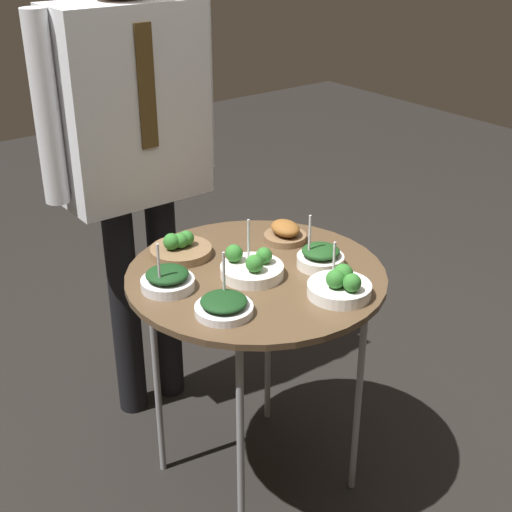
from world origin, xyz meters
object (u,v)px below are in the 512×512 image
object	(u,v)px
bowl_broccoli_front_left	(340,285)
waiter_figure	(132,129)
bowl_spinach_near_rim	(167,280)
bowl_broccoli_mid_left	(180,248)
bowl_broccoli_front_center	(251,267)
serving_cart	(256,289)
bowl_roast_back_left	(285,233)
bowl_spinach_center	(224,306)
bowl_spinach_mid_right	(320,257)

from	to	relation	value
bowl_broccoli_front_left	waiter_figure	world-z (taller)	waiter_figure
bowl_spinach_near_rim	bowl_broccoli_mid_left	world-z (taller)	bowl_spinach_near_rim
bowl_broccoli_front_center	waiter_figure	world-z (taller)	waiter_figure
serving_cart	bowl_broccoli_mid_left	size ratio (longest dim) A/B	4.18
bowl_broccoli_mid_left	waiter_figure	world-z (taller)	waiter_figure
bowl_broccoli_front_center	bowl_broccoli_mid_left	world-z (taller)	bowl_broccoli_front_center
serving_cart	bowl_roast_back_left	bearing A→B (deg)	29.59
bowl_broccoli_front_center	bowl_spinach_center	bearing A→B (deg)	-146.05
bowl_spinach_mid_right	bowl_broccoli_front_center	xyz separation A→B (m)	(-0.19, 0.07, -0.00)
bowl_broccoli_mid_left	serving_cart	bearing A→B (deg)	-63.75
bowl_broccoli_mid_left	bowl_roast_back_left	size ratio (longest dim) A/B	1.39
serving_cart	bowl_spinach_mid_right	size ratio (longest dim) A/B	4.64
bowl_spinach_near_rim	bowl_roast_back_left	distance (m)	0.43
waiter_figure	bowl_broccoli_front_center	bearing A→B (deg)	-86.68
bowl_roast_back_left	bowl_broccoli_front_center	bearing A→B (deg)	-151.37
bowl_broccoli_mid_left	bowl_spinach_mid_right	bearing A→B (deg)	-47.40
bowl_broccoli_mid_left	bowl_roast_back_left	bearing A→B (deg)	-19.55
bowl_broccoli_mid_left	waiter_figure	bearing A→B (deg)	81.34
serving_cart	bowl_roast_back_left	xyz separation A→B (m)	(0.19, 0.11, 0.08)
bowl_spinach_mid_right	bowl_broccoli_front_left	world-z (taller)	bowl_spinach_mid_right
bowl_broccoli_front_left	bowl_broccoli_front_center	bearing A→B (deg)	116.87
serving_cart	bowl_spinach_center	bearing A→B (deg)	-147.50
bowl_spinach_near_rim	bowl_spinach_center	xyz separation A→B (m)	(0.04, -0.19, -0.00)
bowl_spinach_near_rim	bowl_broccoli_front_left	xyz separation A→B (m)	(0.33, -0.30, 0.00)
bowl_spinach_near_rim	waiter_figure	world-z (taller)	waiter_figure
bowl_spinach_mid_right	bowl_broccoli_front_left	bearing A→B (deg)	-114.81
serving_cart	bowl_roast_back_left	distance (m)	0.23
serving_cart	bowl_spinach_center	distance (m)	0.24
bowl_spinach_mid_right	bowl_broccoli_front_center	size ratio (longest dim) A/B	0.93
waiter_figure	bowl_spinach_mid_right	bearing A→B (deg)	-71.04
bowl_broccoli_mid_left	bowl_roast_back_left	world-z (taller)	bowl_broccoli_mid_left
bowl_roast_back_left	waiter_figure	world-z (taller)	waiter_figure
bowl_broccoli_front_left	bowl_spinach_center	bearing A→B (deg)	158.97
serving_cart	waiter_figure	distance (m)	0.65
bowl_broccoli_front_left	bowl_spinach_center	distance (m)	0.31
bowl_broccoli_front_center	bowl_spinach_mid_right	bearing A→B (deg)	-20.87
bowl_broccoli_mid_left	bowl_broccoli_front_left	distance (m)	0.49
bowl_spinach_mid_right	bowl_spinach_near_rim	bearing A→B (deg)	159.81
bowl_broccoli_mid_left	waiter_figure	distance (m)	0.43
serving_cart	bowl_broccoli_front_left	world-z (taller)	bowl_broccoli_front_left
bowl_broccoli_front_left	bowl_roast_back_left	xyz separation A→B (m)	(0.10, 0.34, -0.00)
serving_cart	bowl_broccoli_mid_left	world-z (taller)	bowl_broccoli_mid_left
bowl_spinach_mid_right	bowl_broccoli_front_center	bearing A→B (deg)	159.13
bowl_spinach_near_rim	waiter_figure	xyz separation A→B (m)	(0.18, 0.49, 0.26)
bowl_broccoli_mid_left	waiter_figure	xyz separation A→B (m)	(0.05, 0.34, 0.26)
bowl_spinach_near_rim	bowl_spinach_mid_right	xyz separation A→B (m)	(0.40, -0.15, 0.00)
bowl_broccoli_front_center	bowl_spinach_near_rim	bearing A→B (deg)	160.39
bowl_spinach_near_rim	bowl_spinach_mid_right	bearing A→B (deg)	-20.19
bowl_spinach_mid_right	bowl_roast_back_left	world-z (taller)	bowl_spinach_mid_right
bowl_broccoli_front_center	bowl_broccoli_mid_left	xyz separation A→B (m)	(-0.08, 0.22, -0.00)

